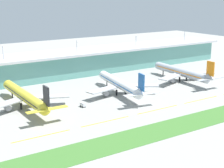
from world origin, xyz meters
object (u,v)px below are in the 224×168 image
(airliner_far, at_px, (182,72))
(airliner_near, at_px, (25,96))
(baggage_cart, at_px, (83,105))
(airliner_middle, at_px, (120,84))

(airliner_far, bearing_deg, airliner_near, 178.65)
(airliner_far, distance_m, baggage_cart, 90.51)
(airliner_middle, bearing_deg, baggage_cart, -163.15)
(airliner_middle, bearing_deg, airliner_far, 4.02)
(airliner_middle, distance_m, airliner_far, 57.09)
(baggage_cart, bearing_deg, airliner_near, 148.52)
(airliner_near, distance_m, airliner_middle, 59.76)
(airliner_far, bearing_deg, baggage_cart, -171.21)
(airliner_far, bearing_deg, airliner_middle, -175.98)
(airliner_far, height_order, baggage_cart, airliner_far)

